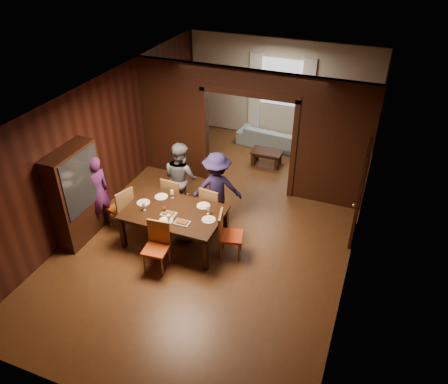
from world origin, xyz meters
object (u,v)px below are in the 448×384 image
at_px(person_purple, 97,193).
at_px(dining_table, 175,227).
at_px(person_grey, 181,178).
at_px(chair_far_r, 214,205).
at_px(person_navy, 217,188).
at_px(chair_right, 231,235).
at_px(sofa, 271,137).
at_px(chair_left, 120,207).
at_px(chair_far_l, 175,196).
at_px(coffee_table, 266,158).
at_px(chair_near, 156,248).
at_px(hutch, 77,195).

distance_m(person_purple, dining_table, 1.78).
distance_m(person_grey, chair_far_r, 0.96).
relative_size(person_navy, chair_right, 1.68).
relative_size(sofa, chair_left, 1.97).
bearing_deg(chair_far_l, person_navy, -168.10).
relative_size(sofa, coffee_table, 2.39).
relative_size(person_purple, chair_left, 1.74).
height_order(dining_table, chair_near, chair_near).
relative_size(sofa, chair_right, 1.97).
bearing_deg(person_grey, chair_left, 71.36).
xyz_separation_m(sofa, chair_right, (0.57, -4.80, 0.21)).
distance_m(person_navy, sofa, 3.87).
xyz_separation_m(dining_table, hutch, (-1.88, -0.50, 0.62)).
height_order(coffee_table, chair_far_r, chair_far_r).
xyz_separation_m(sofa, chair_left, (-1.93, -4.78, 0.21)).
distance_m(person_grey, dining_table, 1.22).
distance_m(chair_far_l, chair_near, 1.77).
height_order(chair_far_r, chair_near, same).
xyz_separation_m(chair_right, hutch, (-3.07, -0.55, 0.52)).
height_order(person_purple, chair_far_l, person_purple).
relative_size(chair_right, chair_far_r, 1.00).
bearing_deg(dining_table, hutch, -164.97).
relative_size(dining_table, chair_left, 2.01).
bearing_deg(chair_near, person_navy, 69.69).
height_order(chair_left, chair_far_l, same).
relative_size(chair_far_l, chair_near, 1.00).
relative_size(chair_far_r, hutch, 0.48).
distance_m(person_purple, chair_right, 2.93).
bearing_deg(person_purple, chair_left, 130.52).
relative_size(person_grey, sofa, 0.88).
bearing_deg(coffee_table, person_purple, -123.12).
distance_m(sofa, chair_far_l, 4.11).
bearing_deg(sofa, dining_table, 88.83).
relative_size(person_navy, coffee_table, 2.04).
distance_m(coffee_table, hutch, 5.10).
bearing_deg(person_grey, coffee_table, -88.97).
distance_m(chair_right, chair_far_l, 1.82).
bearing_deg(person_purple, chair_far_l, 145.88).
relative_size(sofa, hutch, 0.96).
xyz_separation_m(person_navy, coffee_table, (0.29, 2.75, -0.61)).
bearing_deg(person_purple, sofa, 173.51).
bearing_deg(chair_far_r, sofa, -85.28).
distance_m(person_navy, chair_far_l, 1.00).
bearing_deg(dining_table, chair_far_l, 115.69).
distance_m(chair_left, chair_near, 1.61).
relative_size(chair_right, chair_far_l, 1.00).
xyz_separation_m(dining_table, chair_far_r, (0.49, 0.84, 0.10)).
xyz_separation_m(person_purple, hutch, (-0.16, -0.41, 0.16)).
bearing_deg(coffee_table, dining_table, -101.99).
xyz_separation_m(person_navy, chair_near, (-0.48, -1.84, -0.33)).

